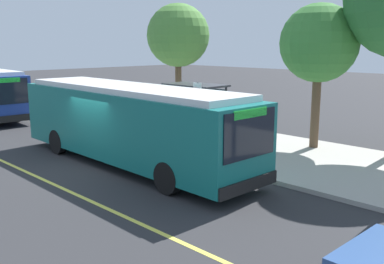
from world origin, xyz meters
name	(u,v)px	position (x,y,z in m)	size (l,w,h in m)	color
ground_plane	(98,166)	(0.00, 0.00, 0.00)	(120.00, 120.00, 0.00)	#2B2B2D
sidewalk_curb	(208,140)	(0.00, 6.00, 0.07)	(44.00, 6.40, 0.15)	#A8A399
lane_stripe_center	(41,179)	(0.00, -2.20, 0.00)	(36.00, 0.14, 0.01)	#E0D64C
transit_bus_main	(129,122)	(0.66, 1.01, 1.62)	(11.40, 2.80, 2.95)	#146B66
bus_shelter	(195,99)	(-0.79, 5.91, 1.92)	(2.90, 1.60, 2.48)	#333338
waiting_bench	(199,127)	(-0.38, 5.75, 0.63)	(1.60, 0.48, 0.95)	brown
route_sign_post	(197,107)	(1.43, 3.81, 1.96)	(0.44, 0.08, 2.80)	#333338
pedestrian_commuter	(219,131)	(2.41, 3.98, 1.12)	(0.24, 0.40, 1.69)	#282D47
street_tree_near_shelter	(319,44)	(4.37, 7.83, 4.43)	(3.18, 3.18, 5.91)	brown
street_tree_upstreet	(178,36)	(-4.74, 8.57, 4.88)	(3.51, 3.51, 6.51)	brown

